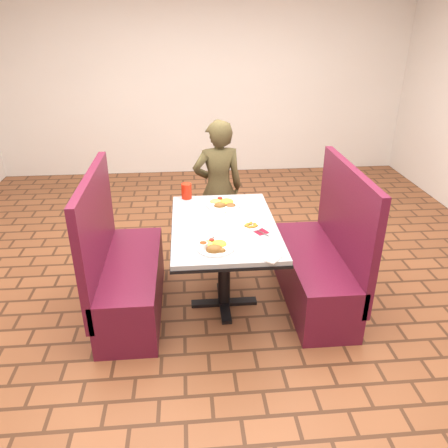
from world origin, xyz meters
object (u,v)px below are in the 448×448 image
at_px(near_dinner_plate, 214,245).
at_px(red_tumbler, 186,191).
at_px(diner_person, 218,188).
at_px(booth_bench_right, 320,266).
at_px(dining_table, 224,235).
at_px(booth_bench_left, 125,275).
at_px(plantain_plate, 251,226).
at_px(far_dinner_plate, 223,202).

relative_size(near_dinner_plate, red_tumbler, 1.96).
bearing_deg(diner_person, booth_bench_right, 121.69).
distance_m(dining_table, near_dinner_plate, 0.42).
distance_m(dining_table, booth_bench_right, 0.86).
height_order(dining_table, diner_person, diner_person).
bearing_deg(booth_bench_left, plantain_plate, -4.14).
bearing_deg(near_dinner_plate, booth_bench_right, 23.42).
bearing_deg(booth_bench_right, plantain_plate, -173.13).
bearing_deg(diner_person, dining_table, 81.33).
distance_m(near_dinner_plate, plantain_plate, 0.44).
bearing_deg(booth_bench_right, red_tumbler, 152.86).
relative_size(diner_person, far_dinner_plate, 4.63).
height_order(booth_bench_right, near_dinner_plate, booth_bench_right).
xyz_separation_m(diner_person, plantain_plate, (0.17, -1.03, 0.08)).
height_order(dining_table, plantain_plate, plantain_plate).
bearing_deg(red_tumbler, booth_bench_left, -133.13).
relative_size(near_dinner_plate, plantain_plate, 1.65).
bearing_deg(dining_table, near_dinner_plate, -104.46).
bearing_deg(red_tumbler, plantain_plate, -52.52).
relative_size(booth_bench_left, plantain_plate, 7.50).
xyz_separation_m(far_dinner_plate, red_tumbler, (-0.31, 0.19, 0.04)).
xyz_separation_m(near_dinner_plate, far_dinner_plate, (0.13, 0.75, -0.00)).
distance_m(booth_bench_right, far_dinner_plate, 0.96).
xyz_separation_m(dining_table, plantain_plate, (0.20, -0.07, 0.11)).
bearing_deg(booth_bench_left, near_dinner_plate, -29.16).
relative_size(far_dinner_plate, red_tumbler, 2.17).
height_order(diner_person, red_tumbler, diner_person).
bearing_deg(booth_bench_right, near_dinner_plate, -156.58).
xyz_separation_m(booth_bench_left, booth_bench_right, (1.60, 0.00, 0.00)).
height_order(booth_bench_left, far_dinner_plate, booth_bench_left).
relative_size(booth_bench_right, far_dinner_plate, 4.12).
bearing_deg(diner_person, red_tumbler, 45.99).
distance_m(booth_bench_right, near_dinner_plate, 1.08).
bearing_deg(diner_person, near_dinner_plate, 77.57).
height_order(booth_bench_left, diner_person, diner_person).
bearing_deg(booth_bench_left, dining_table, 0.00).
distance_m(booth_bench_left, red_tumbler, 0.90).
xyz_separation_m(dining_table, far_dinner_plate, (0.03, 0.37, 0.12)).
height_order(booth_bench_left, booth_bench_right, same).
relative_size(dining_table, diner_person, 0.90).
height_order(diner_person, far_dinner_plate, diner_person).
distance_m(dining_table, far_dinner_plate, 0.39).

